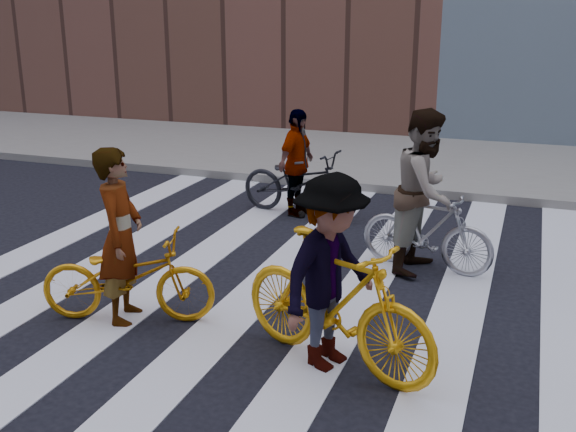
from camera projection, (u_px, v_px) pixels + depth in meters
The scene contains 11 objects.
ground at pixel (295, 309), 7.21m from camera, with size 100.00×100.00×0.00m, color black.
sidewalk_far at pixel (416, 162), 13.93m from camera, with size 100.00×5.00×0.15m, color gray.
zebra_crosswalk at pixel (295, 308), 7.21m from camera, with size 8.25×10.00×0.01m.
bike_yellow_left at pixel (128, 277), 6.83m from camera, with size 0.62×1.78×0.93m, color orange.
bike_silver_mid at pixel (427, 231), 8.17m from camera, with size 0.47×1.65×0.99m, color #9C9DA5.
bike_yellow_right at pixel (335, 302), 5.88m from camera, with size 0.58×2.05×1.23m, color #F0A00D.
bike_dark_rear at pixel (300, 183), 10.38m from camera, with size 0.69×1.97×1.03m, color black.
rider_left at pixel (120, 236), 6.72m from camera, with size 0.66×0.43×1.80m, color slate.
rider_mid at pixel (425, 191), 8.04m from camera, with size 0.96×0.75×1.98m, color slate.
rider_right at pixel (331, 273), 5.82m from camera, with size 1.14×0.66×1.77m, color slate.
rider_rear at pixel (297, 163), 10.31m from camera, with size 0.97×0.40×1.65m, color slate.
Camera 1 is at (2.20, -6.23, 3.05)m, focal length 42.00 mm.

